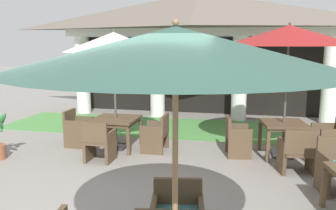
{
  "coord_description": "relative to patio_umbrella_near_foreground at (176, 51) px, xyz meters",
  "views": [
    {
      "loc": [
        1.48,
        -3.55,
        2.42
      ],
      "look_at": [
        0.0,
        3.23,
        1.2
      ],
      "focal_mm": 37.22,
      "sensor_mm": 36.0,
      "label": 1
    }
  ],
  "objects": [
    {
      "name": "patio_chair_mid_right_west",
      "position": [
        -3.29,
        4.63,
        -1.95
      ],
      "size": [
        0.54,
        0.57,
        0.86
      ],
      "rotation": [
        0.0,
        0.0,
        -1.58
      ],
      "color": "brown",
      "rests_on": "ground"
    },
    {
      "name": "background_pavilion",
      "position": [
        -0.92,
        8.54,
        0.72
      ],
      "size": [
        9.29,
        2.77,
        4.03
      ],
      "color": "white",
      "rests_on": "ground"
    },
    {
      "name": "lawn_strip",
      "position": [
        -0.92,
        6.91,
        -2.35
      ],
      "size": [
        11.09,
        2.55,
        0.01
      ],
      "primitive_type": "cube",
      "color": "#519347",
      "rests_on": "ground"
    },
    {
      "name": "patio_table_far_back",
      "position": [
        1.44,
        4.82,
        -1.71
      ],
      "size": [
        1.03,
        1.03,
        0.76
      ],
      "rotation": [
        0.0,
        0.0,
        0.16
      ],
      "color": "brown",
      "rests_on": "ground"
    },
    {
      "name": "patio_umbrella_near_foreground",
      "position": [
        0.0,
        0.0,
        0.0
      ],
      "size": [
        2.79,
        2.79,
        2.62
      ],
      "color": "#2D2D2D",
      "rests_on": "ground"
    },
    {
      "name": "patio_chair_mid_right_east",
      "position": [
        -1.34,
        4.62,
        -1.96
      ],
      "size": [
        0.53,
        0.64,
        0.85
      ],
      "rotation": [
        0.0,
        0.0,
        1.57
      ],
      "color": "brown",
      "rests_on": "ground"
    },
    {
      "name": "patio_chair_far_back_east",
      "position": [
        2.42,
        4.98,
        -1.94
      ],
      "size": [
        0.67,
        0.71,
        0.84
      ],
      "rotation": [
        0.0,
        0.0,
        -4.56
      ],
      "color": "brown",
      "rests_on": "ground"
    },
    {
      "name": "patio_umbrella_far_back",
      "position": [
        1.44,
        4.82,
        0.22
      ],
      "size": [
        2.76,
        2.76,
        2.86
      ],
      "color": "#2D2D2D",
      "rests_on": "ground"
    },
    {
      "name": "patio_chair_mid_right_south",
      "position": [
        -2.32,
        3.66,
        -1.95
      ],
      "size": [
        0.55,
        0.53,
        0.88
      ],
      "rotation": [
        0.0,
        0.0,
        -0.0
      ],
      "color": "brown",
      "rests_on": "ground"
    },
    {
      "name": "patio_table_mid_right",
      "position": [
        -2.32,
        4.63,
        -1.73
      ],
      "size": [
        1.0,
        1.0,
        0.72
      ],
      "rotation": [
        0.0,
        0.0,
        -0.0
      ],
      "color": "brown",
      "rests_on": "ground"
    },
    {
      "name": "terracotta_urn",
      "position": [
        -2.75,
        5.33,
        -2.18
      ],
      "size": [
        0.31,
        0.31,
        0.43
      ],
      "color": "brown",
      "rests_on": "ground"
    },
    {
      "name": "patio_umbrella_mid_right",
      "position": [
        -2.32,
        4.63,
        0.09
      ],
      "size": [
        2.27,
        2.27,
        2.74
      ],
      "color": "#2D2D2D",
      "rests_on": "ground"
    },
    {
      "name": "patio_chair_far_back_west",
      "position": [
        0.46,
        4.67,
        -1.95
      ],
      "size": [
        0.59,
        0.66,
        0.86
      ],
      "rotation": [
        0.0,
        0.0,
        -1.41
      ],
      "color": "brown",
      "rests_on": "ground"
    },
    {
      "name": "patio_chair_far_back_south",
      "position": [
        1.59,
        3.83,
        -1.95
      ],
      "size": [
        0.69,
        0.58,
        0.88
      ],
      "rotation": [
        0.0,
        0.0,
        0.16
      ],
      "color": "brown",
      "rests_on": "ground"
    }
  ]
}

